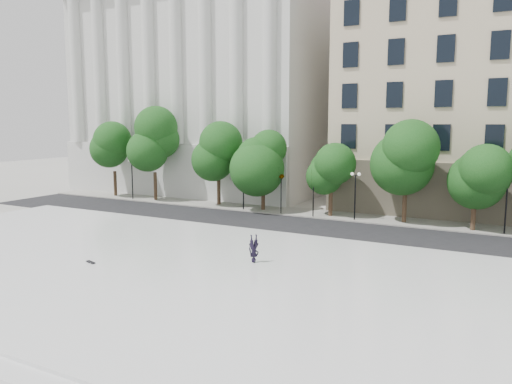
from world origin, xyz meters
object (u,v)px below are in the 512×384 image
at_px(traffic_light_west, 281,174).
at_px(person_lying, 254,259).
at_px(traffic_light_east, 314,176).
at_px(skateboard, 91,262).

height_order(traffic_light_west, person_lying, traffic_light_west).
bearing_deg(traffic_light_east, skateboard, -104.18).
distance_m(traffic_light_east, person_lying, 16.80).
bearing_deg(traffic_light_west, skateboard, -95.82).
height_order(traffic_light_east, person_lying, traffic_light_east).
relative_size(traffic_light_west, traffic_light_east, 1.02).
height_order(traffic_light_west, traffic_light_east, traffic_light_west).
bearing_deg(skateboard, person_lying, 45.19).
distance_m(traffic_light_west, person_lying, 17.62).
height_order(traffic_light_west, skateboard, traffic_light_west).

